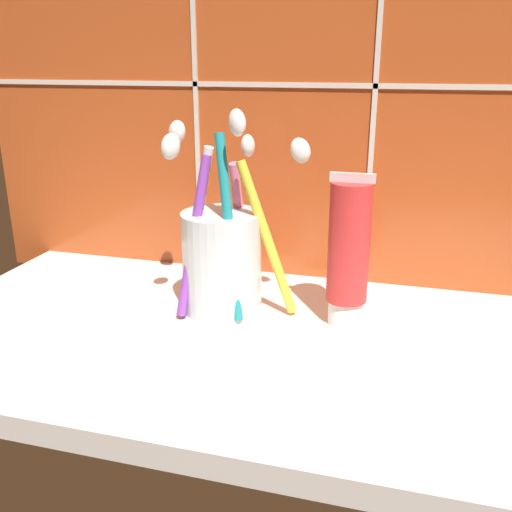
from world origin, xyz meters
TOP-DOWN VIEW (x-y plane):
  - sink_counter at (0.00, 0.00)cm, footprint 74.17×31.75cm
  - tile_wall_backsplash at (0.01, 16.12)cm, footprint 84.17×1.72cm
  - toothbrush_cup at (-10.38, 4.60)cm, footprint 14.30×10.94cm
  - toothpaste_tube at (1.25, 4.57)cm, footprint 3.82×3.63cm

SIDE VIEW (x-z plane):
  - sink_counter at x=0.00cm, z-range 0.00..2.00cm
  - toothbrush_cup at x=-10.38cm, z-range -2.06..17.06cm
  - toothpaste_tube at x=1.25cm, z-range 1.92..15.70cm
  - tile_wall_backsplash at x=0.01cm, z-range 0.01..58.62cm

